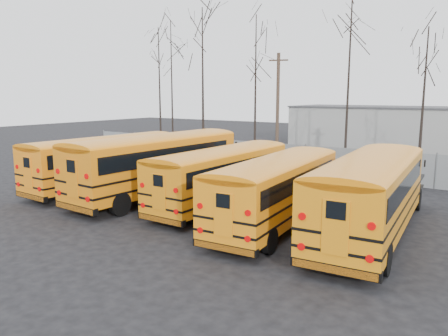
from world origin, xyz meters
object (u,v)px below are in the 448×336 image
Objects in this scene: bus_b at (160,160)px; utility_pole_left at (278,106)px; bus_e at (372,189)px; bus_a at (108,158)px; bus_d at (279,185)px; bus_c at (224,172)px.

utility_pole_left reaches higher than bus_b.
utility_pole_left is at bearing 123.27° from bus_e.
utility_pole_left is (3.04, 14.99, 2.61)m from bus_a.
bus_b reaches higher than bus_e.
bus_e is (11.08, -0.44, -0.12)m from bus_b.
bus_e reaches higher than bus_d.
bus_e is (3.58, 0.65, 0.16)m from bus_d.
bus_a is 11.34m from bus_d.
bus_a is 0.91× the size of bus_b.
bus_c is 1.21× the size of utility_pole_left.
utility_pole_left is (-0.76, 14.80, 2.44)m from bus_b.
bus_c is at bearing -89.31° from utility_pole_left.
bus_d is 3.64m from bus_e.
bus_b reaches higher than bus_c.
bus_c is at bearing 155.91° from bus_d.
bus_c is 7.19m from bus_e.
bus_a is at bearing 171.20° from bus_d.
bus_d is 18.11m from utility_pole_left.
bus_b is 7.59m from bus_d.
bus_b is 15.02m from utility_pole_left.
bus_c is 15.57m from utility_pole_left.
bus_b is 1.06× the size of bus_e.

